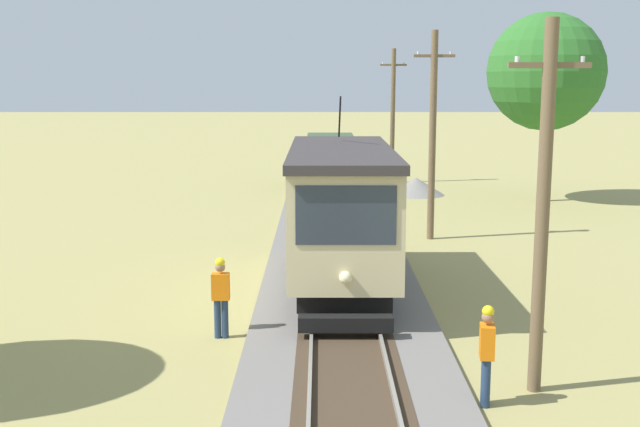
% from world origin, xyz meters
% --- Properties ---
extents(red_tram, '(2.60, 8.54, 4.79)m').
position_xyz_m(red_tram, '(0.00, 17.18, 2.19)').
color(red_tram, beige).
rests_on(red_tram, rail_right).
extents(freight_car, '(2.40, 5.20, 2.31)m').
position_xyz_m(freight_car, '(0.00, 38.13, 1.56)').
color(freight_car, '#384C33').
rests_on(freight_car, rail_right).
extents(utility_pole_near_tram, '(1.40, 0.32, 6.58)m').
position_xyz_m(utility_pole_near_tram, '(3.33, 10.56, 3.39)').
color(utility_pole_near_tram, brown).
rests_on(utility_pole_near_tram, ground).
extents(utility_pole_mid, '(1.40, 0.26, 7.18)m').
position_xyz_m(utility_pole_mid, '(3.33, 24.39, 3.69)').
color(utility_pole_mid, brown).
rests_on(utility_pole_mid, ground).
extents(utility_pole_far, '(1.40, 0.49, 7.11)m').
position_xyz_m(utility_pole_far, '(3.33, 39.65, 3.65)').
color(utility_pole_far, brown).
rests_on(utility_pole_far, ground).
extents(gravel_pile, '(2.77, 2.77, 0.84)m').
position_xyz_m(gravel_pile, '(4.10, 35.12, 0.42)').
color(gravel_pile, gray).
rests_on(gravel_pile, ground).
extents(track_worker, '(0.28, 0.41, 1.78)m').
position_xyz_m(track_worker, '(2.31, 9.93, 0.98)').
color(track_worker, navy).
rests_on(track_worker, ground).
extents(second_worker, '(0.38, 0.24, 1.78)m').
position_xyz_m(second_worker, '(-2.68, 13.56, 0.98)').
color(second_worker, navy).
rests_on(second_worker, ground).
extents(tree_left_near, '(5.25, 5.25, 8.48)m').
position_xyz_m(tree_left_near, '(9.57, 33.10, 5.84)').
color(tree_left_near, '#4C3823').
rests_on(tree_left_near, ground).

